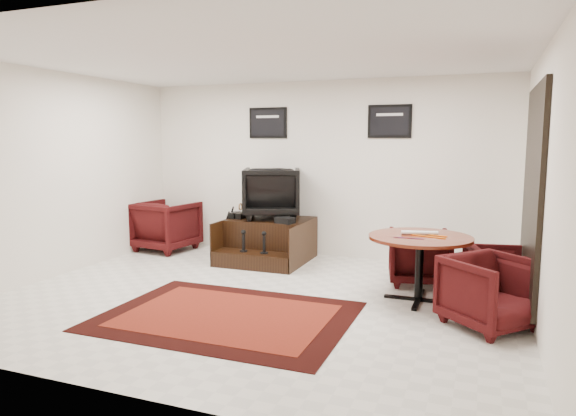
% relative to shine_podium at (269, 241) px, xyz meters
% --- Properties ---
extents(ground, '(6.00, 6.00, 0.00)m').
position_rel_shine_podium_xyz_m(ground, '(0.63, -1.86, -0.30)').
color(ground, silver).
rests_on(ground, ground).
extents(room_shell, '(6.02, 5.02, 2.81)m').
position_rel_shine_podium_xyz_m(room_shell, '(1.04, -1.74, 1.49)').
color(room_shell, white).
rests_on(room_shell, ground).
extents(area_rug, '(2.61, 1.96, 0.01)m').
position_rel_shine_podium_xyz_m(area_rug, '(0.60, -2.57, -0.29)').
color(area_rug, black).
rests_on(area_rug, ground).
extents(shine_podium, '(1.26, 1.29, 0.65)m').
position_rel_shine_podium_xyz_m(shine_podium, '(0.00, 0.00, 0.00)').
color(shine_podium, black).
rests_on(shine_podium, ground).
extents(shine_chair, '(1.09, 1.06, 0.89)m').
position_rel_shine_podium_xyz_m(shine_chair, '(0.00, 0.14, 0.79)').
color(shine_chair, black).
rests_on(shine_chair, shine_podium).
extents(shoes_pair, '(0.22, 0.26, 0.09)m').
position_rel_shine_podium_xyz_m(shoes_pair, '(-0.49, -0.08, 0.39)').
color(shoes_pair, black).
rests_on(shoes_pair, shine_podium).
extents(polish_kit, '(0.30, 0.25, 0.09)m').
position_rel_shine_podium_xyz_m(polish_kit, '(0.38, -0.27, 0.39)').
color(polish_kit, black).
rests_on(polish_kit, shine_podium).
extents(umbrella_black, '(0.29, 0.11, 0.79)m').
position_rel_shine_podium_xyz_m(umbrella_black, '(-0.72, -0.18, 0.10)').
color(umbrella_black, black).
rests_on(umbrella_black, ground).
extents(umbrella_hooked, '(0.31, 0.12, 0.84)m').
position_rel_shine_podium_xyz_m(umbrella_hooked, '(-0.76, 0.04, 0.12)').
color(umbrella_hooked, black).
rests_on(umbrella_hooked, ground).
extents(armchair_side, '(1.00, 0.96, 0.93)m').
position_rel_shine_podium_xyz_m(armchair_side, '(-1.92, 0.04, 0.17)').
color(armchair_side, black).
rests_on(armchair_side, ground).
extents(meeting_table, '(1.18, 1.18, 0.77)m').
position_rel_shine_podium_xyz_m(meeting_table, '(2.45, -1.29, 0.38)').
color(meeting_table, '#4B1A0A').
rests_on(meeting_table, ground).
extents(table_chair_back, '(0.88, 0.85, 0.78)m').
position_rel_shine_podium_xyz_m(table_chair_back, '(2.36, -0.52, 0.09)').
color(table_chair_back, black).
rests_on(table_chair_back, ground).
extents(table_chair_window, '(0.75, 0.78, 0.70)m').
position_rel_shine_podium_xyz_m(table_chair_window, '(3.30, -0.97, 0.05)').
color(table_chair_window, black).
rests_on(table_chair_window, ground).
extents(table_chair_corner, '(1.06, 1.07, 0.80)m').
position_rel_shine_podium_xyz_m(table_chair_corner, '(3.22, -1.92, 0.10)').
color(table_chair_corner, black).
rests_on(table_chair_corner, ground).
extents(paper_roll, '(0.42, 0.15, 0.05)m').
position_rel_shine_podium_xyz_m(paper_roll, '(2.43, -1.23, 0.50)').
color(paper_roll, silver).
rests_on(paper_roll, meeting_table).
extents(table_clutter, '(0.57, 0.32, 0.01)m').
position_rel_shine_podium_xyz_m(table_clutter, '(2.49, -1.31, 0.48)').
color(table_clutter, orange).
rests_on(table_clutter, meeting_table).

